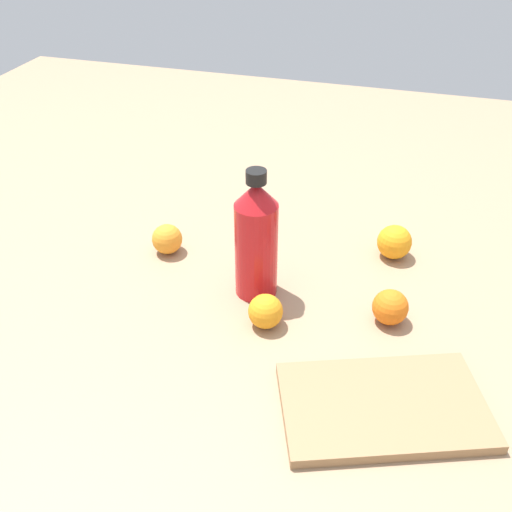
{
  "coord_description": "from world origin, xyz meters",
  "views": [
    {
      "loc": [
        0.29,
        -0.84,
        0.69
      ],
      "look_at": [
        0.05,
        -0.0,
        0.08
      ],
      "focal_mm": 41.3,
      "sensor_mm": 36.0,
      "label": 1
    }
  ],
  "objects_px": {
    "water_bottle": "(256,239)",
    "orange_0": "(394,242)",
    "orange_1": "(266,311)",
    "orange_2": "(390,307)",
    "cutting_board": "(383,406)",
    "orange_3": "(167,239)"
  },
  "relations": [
    {
      "from": "orange_0",
      "to": "orange_3",
      "type": "distance_m",
      "value": 0.46
    },
    {
      "from": "orange_0",
      "to": "orange_1",
      "type": "distance_m",
      "value": 0.34
    },
    {
      "from": "water_bottle",
      "to": "orange_0",
      "type": "bearing_deg",
      "value": -18.74
    },
    {
      "from": "orange_0",
      "to": "cutting_board",
      "type": "bearing_deg",
      "value": -86.34
    },
    {
      "from": "orange_2",
      "to": "cutting_board",
      "type": "relative_size",
      "value": 0.21
    },
    {
      "from": "water_bottle",
      "to": "orange_0",
      "type": "xyz_separation_m",
      "value": [
        0.23,
        0.19,
        -0.08
      ]
    },
    {
      "from": "orange_0",
      "to": "water_bottle",
      "type": "bearing_deg",
      "value": -141.34
    },
    {
      "from": "orange_3",
      "to": "cutting_board",
      "type": "bearing_deg",
      "value": -32.03
    },
    {
      "from": "water_bottle",
      "to": "orange_2",
      "type": "bearing_deg",
      "value": -61.17
    },
    {
      "from": "orange_1",
      "to": "orange_3",
      "type": "xyz_separation_m",
      "value": [
        -0.25,
        0.16,
        0.0
      ]
    },
    {
      "from": "orange_2",
      "to": "cutting_board",
      "type": "bearing_deg",
      "value": -86.27
    },
    {
      "from": "cutting_board",
      "to": "orange_0",
      "type": "bearing_deg",
      "value": 72.8
    },
    {
      "from": "water_bottle",
      "to": "orange_3",
      "type": "distance_m",
      "value": 0.24
    },
    {
      "from": "water_bottle",
      "to": "orange_1",
      "type": "bearing_deg",
      "value": -121.25
    },
    {
      "from": "orange_3",
      "to": "orange_2",
      "type": "bearing_deg",
      "value": -11.17
    },
    {
      "from": "orange_2",
      "to": "water_bottle",
      "type": "bearing_deg",
      "value": 176.24
    },
    {
      "from": "orange_1",
      "to": "cutting_board",
      "type": "bearing_deg",
      "value": -31.54
    },
    {
      "from": "orange_1",
      "to": "orange_2",
      "type": "distance_m",
      "value": 0.22
    },
    {
      "from": "water_bottle",
      "to": "orange_1",
      "type": "distance_m",
      "value": 0.13
    },
    {
      "from": "orange_0",
      "to": "orange_1",
      "type": "relative_size",
      "value": 1.14
    },
    {
      "from": "orange_0",
      "to": "orange_2",
      "type": "height_order",
      "value": "orange_0"
    },
    {
      "from": "orange_1",
      "to": "cutting_board",
      "type": "distance_m",
      "value": 0.26
    }
  ]
}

